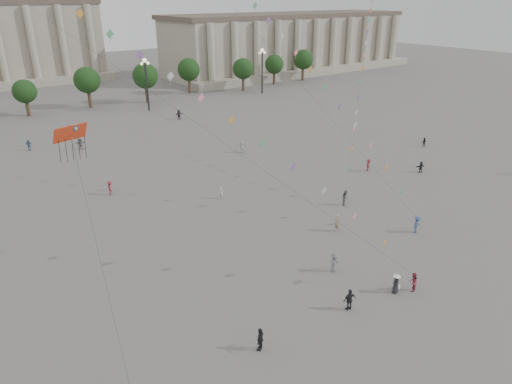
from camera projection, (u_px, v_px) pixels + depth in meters
ground at (352, 301)px, 36.22m from camera, size 360.00×360.00×0.00m
hall_east at (291, 43)px, 143.05m from camera, size 84.00×26.22×17.20m
hall_central at (1, 27)px, 125.23m from camera, size 48.30×34.30×35.50m
tree_row at (60, 87)px, 91.22m from camera, size 137.12×5.12×8.00m
lamp_post_mid_east at (146, 75)px, 92.86m from camera, size 2.00×0.90×10.65m
lamp_post_far_east at (262, 63)px, 109.42m from camera, size 2.00×0.90×10.65m
person_crowd_0 at (29, 145)px, 70.88m from camera, size 1.03×0.44×1.75m
person_crowd_3 at (421, 167)px, 62.17m from camera, size 1.49×0.85×1.54m
person_crowd_4 at (70, 128)px, 80.25m from camera, size 1.43×1.00×1.48m
person_crowd_6 at (334, 263)px, 39.73m from camera, size 1.33×1.00×1.82m
person_crowd_7 at (242, 147)px, 69.89m from camera, size 1.79×0.88×1.85m
person_crowd_8 at (368, 165)px, 62.56m from camera, size 1.16×1.27×1.72m
person_crowd_9 at (179, 115)px, 88.50m from camera, size 1.83×0.75×1.92m
person_crowd_12 at (81, 144)px, 71.52m from camera, size 1.70×1.12×1.75m
person_crowd_13 at (221, 193)px, 54.15m from camera, size 0.63×0.66×1.53m
person_crowd_15 at (424, 142)px, 72.74m from camera, size 0.91×0.92×1.50m
person_crowd_17 at (110, 188)px, 55.17m from camera, size 0.76×1.19×1.74m
person_crowd_18 at (337, 223)px, 46.61m from camera, size 0.48×0.69×1.82m
tourist_1 at (350, 300)px, 34.92m from camera, size 1.15×0.69×1.83m
tourist_4 at (260, 339)px, 30.95m from camera, size 1.12×0.94×1.79m
kite_flyer_0 at (413, 282)px, 37.20m from camera, size 0.99×0.89×1.67m
kite_flyer_1 at (417, 225)px, 46.33m from camera, size 1.29×0.90×1.81m
kite_flyer_2 at (345, 198)px, 52.49m from camera, size 1.08×1.10×1.78m
hat_person at (396, 284)px, 36.96m from camera, size 0.74×0.60×1.69m
dragon_kite at (72, 145)px, 28.66m from camera, size 2.26×6.01×16.99m
kite_train_east at (372, 0)px, 68.69m from camera, size 41.33×31.72×64.59m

